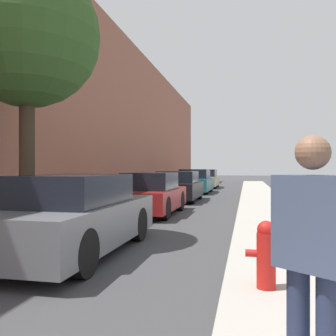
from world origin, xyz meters
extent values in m
plane|color=#3D3D3F|center=(0.00, 16.00, 0.00)|extent=(120.00, 120.00, 0.00)
cube|color=#ADA89E|center=(-2.90, 16.00, 0.06)|extent=(2.00, 52.00, 0.12)
cube|color=#ADA89E|center=(2.90, 16.00, 0.06)|extent=(2.00, 52.00, 0.12)
cube|color=#9E604C|center=(-4.25, 16.00, 4.23)|extent=(0.70, 52.00, 8.46)
cylinder|color=black|center=(-1.57, 8.97, 0.36)|extent=(0.22, 0.72, 0.72)
cylinder|color=black|center=(-0.10, 8.97, 0.36)|extent=(0.22, 0.72, 0.72)
cylinder|color=black|center=(-0.10, 6.23, 0.36)|extent=(0.22, 0.72, 0.72)
cube|color=slate|center=(-0.84, 7.60, 0.56)|extent=(1.67, 4.42, 0.73)
cube|color=black|center=(-0.84, 7.42, 1.19)|extent=(1.47, 2.30, 0.53)
cylinder|color=black|center=(-1.70, 14.65, 0.36)|extent=(0.22, 0.72, 0.72)
cylinder|color=black|center=(-0.20, 14.65, 0.36)|extent=(0.22, 0.72, 0.72)
cylinder|color=black|center=(-1.70, 12.14, 0.36)|extent=(0.22, 0.72, 0.72)
cylinder|color=black|center=(-0.20, 12.14, 0.36)|extent=(0.22, 0.72, 0.72)
cube|color=maroon|center=(-0.95, 13.39, 0.53)|extent=(1.70, 4.06, 0.66)
cube|color=black|center=(-0.95, 13.23, 1.14)|extent=(1.50, 2.11, 0.56)
cylinder|color=black|center=(-1.79, 19.65, 0.35)|extent=(0.22, 0.70, 0.70)
cylinder|color=black|center=(-0.11, 19.65, 0.35)|extent=(0.22, 0.70, 0.70)
cylinder|color=black|center=(-1.79, 17.16, 0.35)|extent=(0.22, 0.70, 0.70)
cylinder|color=black|center=(-0.11, 17.16, 0.35)|extent=(0.22, 0.70, 0.70)
cube|color=black|center=(-0.95, 18.41, 0.54)|extent=(1.91, 4.01, 0.70)
cube|color=black|center=(-0.95, 18.25, 1.15)|extent=(1.68, 2.09, 0.53)
cylinder|color=black|center=(-1.77, 25.56, 0.31)|extent=(0.22, 0.62, 0.62)
cylinder|color=black|center=(-0.11, 25.56, 0.31)|extent=(0.22, 0.62, 0.62)
cylinder|color=black|center=(-1.77, 22.82, 0.31)|extent=(0.22, 0.62, 0.62)
cylinder|color=black|center=(-0.11, 22.82, 0.31)|extent=(0.22, 0.62, 0.62)
cube|color=#1E6066|center=(-0.94, 24.19, 0.55)|extent=(1.88, 4.43, 0.75)
cube|color=black|center=(-0.94, 24.01, 1.20)|extent=(1.66, 2.30, 0.56)
cylinder|color=black|center=(-1.75, 31.25, 0.33)|extent=(0.22, 0.65, 0.65)
cylinder|color=black|center=(-0.12, 31.25, 0.33)|extent=(0.22, 0.65, 0.65)
cylinder|color=black|center=(-1.75, 28.61, 0.33)|extent=(0.22, 0.65, 0.65)
cylinder|color=black|center=(-0.12, 28.61, 0.33)|extent=(0.22, 0.65, 0.65)
cube|color=tan|center=(-0.93, 29.93, 0.53)|extent=(1.85, 4.26, 0.71)
cube|color=black|center=(-0.93, 29.76, 1.17)|extent=(1.63, 2.22, 0.56)
cylinder|color=#423323|center=(-2.27, 8.18, 1.82)|extent=(0.32, 0.32, 3.41)
sphere|color=#335623|center=(-2.27, 8.18, 4.36)|extent=(3.02, 3.02, 3.02)
cylinder|color=red|center=(2.43, 5.95, 0.46)|extent=(0.23, 0.23, 0.68)
sphere|color=red|center=(2.43, 5.95, 0.83)|extent=(0.22, 0.22, 0.22)
cylinder|color=red|center=(2.26, 5.95, 0.54)|extent=(0.15, 0.09, 0.09)
cylinder|color=red|center=(2.60, 5.95, 0.54)|extent=(0.15, 0.09, 0.09)
cylinder|color=#283351|center=(2.53, 3.90, 0.53)|extent=(0.21, 0.21, 0.81)
cube|color=#475675|center=(2.61, 3.84, 1.23)|extent=(0.51, 0.47, 0.61)
sphere|color=#8E664C|center=(2.61, 3.84, 1.68)|extent=(0.22, 0.22, 0.22)
torus|color=black|center=(3.32, 10.55, 0.44)|extent=(0.15, 0.63, 0.63)
torus|color=black|center=(3.17, 9.65, 0.44)|extent=(0.15, 0.63, 0.63)
cube|color=maroon|center=(3.24, 10.10, 0.58)|extent=(0.17, 0.76, 0.04)
cylinder|color=maroon|center=(3.22, 9.93, 0.66)|extent=(0.04, 0.04, 0.17)
cube|color=black|center=(3.31, 10.47, 0.69)|extent=(0.44, 0.11, 0.04)
camera|label=1|loc=(2.20, 1.36, 1.59)|focal=39.15mm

